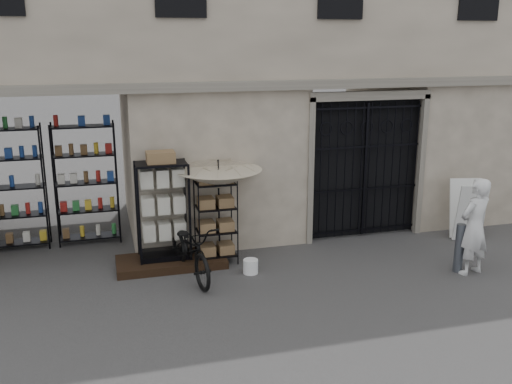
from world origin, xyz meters
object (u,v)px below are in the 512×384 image
object	(u,v)px
shopkeeper	(470,273)
bicycle	(191,277)
easel_sign	(467,211)
display_cabinet	(163,216)
market_umbrella	(218,174)
steel_bollard	(459,248)
white_bucket	(251,266)
wire_rack	(216,221)

from	to	relation	value
shopkeeper	bicycle	bearing A→B (deg)	-29.06
shopkeeper	easel_sign	bearing A→B (deg)	-137.44
display_cabinet	easel_sign	world-z (taller)	display_cabinet
bicycle	easel_sign	bearing A→B (deg)	-5.98
bicycle	easel_sign	distance (m)	5.92
shopkeeper	market_umbrella	bearing A→B (deg)	-39.97
steel_bollard	easel_sign	world-z (taller)	easel_sign
display_cabinet	bicycle	distance (m)	1.24
display_cabinet	market_umbrella	xyz separation A→B (m)	(1.05, 0.05, 0.71)
white_bucket	bicycle	world-z (taller)	bicycle
steel_bollard	bicycle	bearing A→B (deg)	167.50
wire_rack	display_cabinet	bearing A→B (deg)	-172.34
easel_sign	steel_bollard	bearing A→B (deg)	-115.17
market_umbrella	steel_bollard	xyz separation A→B (m)	(4.04, -1.78, -1.22)
bicycle	shopkeeper	distance (m)	5.02
wire_rack	white_bucket	xyz separation A→B (m)	(0.48, -0.72, -0.67)
market_umbrella	steel_bollard	distance (m)	4.58
market_umbrella	easel_sign	xyz separation A→B (m)	(5.19, -0.34, -1.03)
bicycle	easel_sign	world-z (taller)	easel_sign
white_bucket	easel_sign	world-z (taller)	easel_sign
display_cabinet	white_bucket	world-z (taller)	display_cabinet
shopkeeper	easel_sign	world-z (taller)	easel_sign
market_umbrella	easel_sign	distance (m)	5.31
steel_bollard	shopkeeper	bearing A→B (deg)	-39.07
market_umbrella	steel_bollard	bearing A→B (deg)	-23.81
white_bucket	steel_bollard	xyz separation A→B (m)	(3.65, -0.91, 0.32)
white_bucket	wire_rack	bearing A→B (deg)	123.47
market_umbrella	shopkeeper	world-z (taller)	market_umbrella
display_cabinet	white_bucket	xyz separation A→B (m)	(1.44, -0.82, -0.83)
wire_rack	bicycle	distance (m)	1.15
wire_rack	easel_sign	size ratio (longest dim) A/B	1.32
market_umbrella	white_bucket	xyz separation A→B (m)	(0.39, -0.87, -1.54)
market_umbrella	bicycle	xyz separation A→B (m)	(-0.67, -0.74, -1.67)
display_cabinet	steel_bollard	xyz separation A→B (m)	(5.09, -1.73, -0.51)
bicycle	shopkeeper	xyz separation A→B (m)	(4.88, -1.18, 0.00)
display_cabinet	bicycle	xyz separation A→B (m)	(0.38, -0.69, -0.96)
shopkeeper	wire_rack	bearing A→B (deg)	-37.89
wire_rack	easel_sign	bearing A→B (deg)	11.18
market_umbrella	white_bucket	bearing A→B (deg)	-65.98
white_bucket	easel_sign	size ratio (longest dim) A/B	0.22
display_cabinet	bicycle	bearing A→B (deg)	-58.43
white_bucket	shopkeeper	size ratio (longest dim) A/B	0.15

